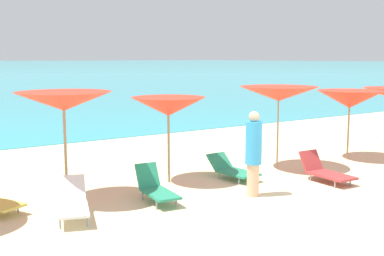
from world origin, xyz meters
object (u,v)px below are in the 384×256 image
at_px(umbrella_1, 64,101).
at_px(umbrella_2, 168,107).
at_px(lounge_chair_3, 325,171).
at_px(beachgoer_1, 253,151).
at_px(umbrella_3, 279,94).
at_px(umbrella_4, 350,99).
at_px(lounge_chair_5, 232,169).
at_px(lounge_chair_4, 156,188).
at_px(lounge_chair_2, 72,202).

xyz_separation_m(umbrella_1, umbrella_2, (2.69, 0.19, -0.28)).
distance_m(lounge_chair_3, beachgoer_1, 2.47).
bearing_deg(umbrella_3, umbrella_2, 172.17).
xyz_separation_m(umbrella_4, lounge_chair_3, (-2.73, -1.47, -1.56)).
relative_size(umbrella_3, beachgoer_1, 1.22).
bearing_deg(beachgoer_1, lounge_chair_5, -52.10).
xyz_separation_m(lounge_chair_3, lounge_chair_4, (-4.35, 0.91, 0.03)).
xyz_separation_m(umbrella_2, umbrella_3, (3.26, -0.45, 0.21)).
height_order(umbrella_3, lounge_chair_4, umbrella_3).
height_order(umbrella_3, beachgoer_1, umbrella_3).
height_order(lounge_chair_2, lounge_chair_5, lounge_chair_2).
bearing_deg(lounge_chair_4, lounge_chair_5, 20.41).
bearing_deg(lounge_chair_2, umbrella_1, 93.77).
distance_m(umbrella_3, beachgoer_1, 3.10).
height_order(lounge_chair_2, lounge_chair_4, lounge_chair_4).
relative_size(umbrella_4, lounge_chair_5, 1.45).
bearing_deg(lounge_chair_4, umbrella_1, 153.14).
height_order(lounge_chair_4, lounge_chair_5, lounge_chair_4).
bearing_deg(umbrella_3, lounge_chair_2, -171.94).
bearing_deg(umbrella_4, lounge_chair_2, -175.86).
relative_size(umbrella_1, beachgoer_1, 1.24).
bearing_deg(lounge_chair_5, lounge_chair_4, -170.22).
bearing_deg(umbrella_1, lounge_chair_2, -105.57).
bearing_deg(lounge_chair_5, lounge_chair_3, -45.54).
distance_m(umbrella_2, lounge_chair_3, 4.22).
bearing_deg(lounge_chair_4, lounge_chair_2, -170.39).
bearing_deg(lounge_chair_5, umbrella_2, 154.32).
distance_m(umbrella_2, umbrella_3, 3.30).
distance_m(umbrella_4, lounge_chair_2, 9.14).
distance_m(umbrella_2, beachgoer_1, 2.46).
height_order(umbrella_4, lounge_chair_3, umbrella_4).
xyz_separation_m(umbrella_1, lounge_chair_4, (1.59, -1.06, -1.86)).
distance_m(lounge_chair_5, beachgoer_1, 1.81).
xyz_separation_m(umbrella_1, lounge_chair_5, (4.21, -0.42, -1.91)).
relative_size(umbrella_2, umbrella_4, 1.00).
xyz_separation_m(lounge_chair_2, lounge_chair_5, (4.53, 0.73, -0.07)).
relative_size(umbrella_4, beachgoer_1, 1.11).
relative_size(umbrella_2, lounge_chair_5, 1.44).
bearing_deg(umbrella_4, beachgoer_1, -164.24).
distance_m(umbrella_1, lounge_chair_4, 2.67).
distance_m(lounge_chair_4, lounge_chair_5, 2.70).
height_order(lounge_chair_3, beachgoer_1, beachgoer_1).
bearing_deg(umbrella_3, umbrella_4, -4.99).
distance_m(umbrella_1, umbrella_3, 5.96).
relative_size(umbrella_3, lounge_chair_5, 1.59).
xyz_separation_m(umbrella_1, umbrella_4, (8.67, -0.50, -0.33)).
bearing_deg(beachgoer_1, umbrella_1, 32.17).
bearing_deg(lounge_chair_3, lounge_chair_4, 171.10).
relative_size(umbrella_3, lounge_chair_2, 1.50).
relative_size(lounge_chair_4, beachgoer_1, 0.74).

